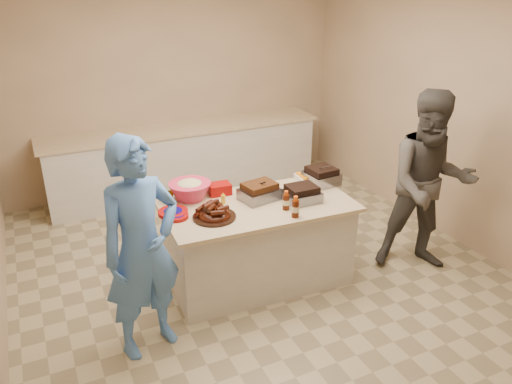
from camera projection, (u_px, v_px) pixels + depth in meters
name	position (u px, v px, depth m)	size (l,w,h in m)	color
room	(257.00, 271.00, 4.94)	(4.50, 5.00, 2.70)	tan
back_counter	(186.00, 160.00, 6.57)	(3.60, 0.64, 0.90)	beige
island	(258.00, 280.00, 4.79)	(1.70, 0.89, 0.80)	beige
rib_platter	(214.00, 218.00, 4.22)	(0.37, 0.37, 0.15)	#3C1106
pulled_pork_tray	(259.00, 199.00, 4.57)	(0.34, 0.26, 0.10)	#47230F
brisket_tray	(301.00, 201.00, 4.54)	(0.31, 0.26, 0.09)	black
roasting_pan	(321.00, 184.00, 4.91)	(0.29, 0.29, 0.12)	gray
coleslaw_bowl	(190.00, 199.00, 4.58)	(0.39, 0.39, 0.27)	#D42C50
sausage_plate	(259.00, 187.00, 4.82)	(0.32, 0.32, 0.05)	silver
mac_cheese_dish	(311.00, 180.00, 4.98)	(0.29, 0.21, 0.08)	orange
bbq_bottle_a	(286.00, 209.00, 4.37)	(0.06, 0.06, 0.18)	#3B1305
bbq_bottle_b	(295.00, 217.00, 4.24)	(0.06, 0.06, 0.19)	#3B1305
mustard_bottle	(223.00, 203.00, 4.49)	(0.04, 0.04, 0.11)	gold
sauce_bowl	(251.00, 193.00, 4.70)	(0.14, 0.04, 0.14)	silver
plate_stack_large	(173.00, 214.00, 4.29)	(0.26, 0.26, 0.03)	#890705
plate_stack_small	(177.00, 218.00, 4.22)	(0.20, 0.20, 0.03)	#890705
plastic_cup	(169.00, 202.00, 4.51)	(0.10, 0.10, 0.10)	#86560B
basket_stack	(220.00, 194.00, 4.68)	(0.20, 0.15, 0.10)	#890705
guest_blue	(152.00, 343.00, 3.97)	(0.63, 1.73, 0.41)	#4B80D5
guest_gray	(417.00, 264.00, 5.05)	(0.86, 1.77, 0.67)	#4A4743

